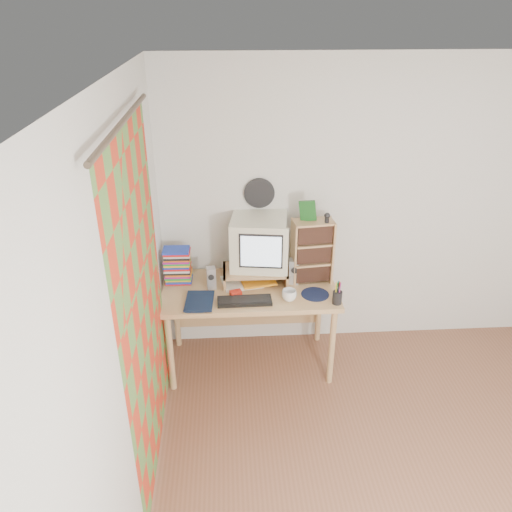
{
  "coord_description": "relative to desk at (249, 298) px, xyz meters",
  "views": [
    {
      "loc": [
        -1.19,
        -2.08,
        2.82
      ],
      "look_at": [
        -0.98,
        1.33,
        1.07
      ],
      "focal_mm": 35.0,
      "sensor_mm": 36.0,
      "label": 1
    }
  ],
  "objects": [
    {
      "name": "mug",
      "position": [
        0.3,
        -0.26,
        0.18
      ],
      "size": [
        0.13,
        0.13,
        0.09
      ],
      "primitive_type": "imported",
      "rotation": [
        0.0,
        0.0,
        -0.16
      ],
      "color": "white",
      "rests_on": "desk"
    },
    {
      "name": "game_box",
      "position": [
        0.46,
        0.06,
        0.75
      ],
      "size": [
        0.13,
        0.06,
        0.16
      ],
      "primitive_type": "cube",
      "rotation": [
        0.0,
        0.0,
        -0.29
      ],
      "color": "#18551D",
      "rests_on": "cd_rack"
    },
    {
      "name": "left_wall",
      "position": [
        -0.72,
        -1.44,
        0.63
      ],
      "size": [
        0.0,
        3.5,
        3.5
      ],
      "primitive_type": "plane",
      "rotation": [
        1.57,
        0.0,
        1.57
      ],
      "color": "silver",
      "rests_on": "floor"
    },
    {
      "name": "cd_rack",
      "position": [
        0.51,
        0.04,
        0.4
      ],
      "size": [
        0.33,
        0.2,
        0.53
      ],
      "primitive_type": "cube",
      "rotation": [
        0.0,
        0.0,
        0.11
      ],
      "color": "tan",
      "rests_on": "desk"
    },
    {
      "name": "speaker_right",
      "position": [
        0.36,
        0.01,
        0.24
      ],
      "size": [
        0.09,
        0.09,
        0.21
      ],
      "primitive_type": "cube",
      "rotation": [
        0.0,
        0.0,
        -0.11
      ],
      "color": "#A2A2A6",
      "rests_on": "desk"
    },
    {
      "name": "curtain",
      "position": [
        -0.68,
        -0.96,
        0.53
      ],
      "size": [
        0.0,
        2.2,
        2.2
      ],
      "primitive_type": "plane",
      "rotation": [
        1.57,
        0.0,
        1.57
      ],
      "color": "red",
      "rests_on": "left_wall"
    },
    {
      "name": "pen_cup",
      "position": [
        0.66,
        -0.33,
        0.21
      ],
      "size": [
        0.09,
        0.09,
        0.14
      ],
      "primitive_type": null,
      "rotation": [
        0.0,
        0.0,
        0.34
      ],
      "color": "black",
      "rests_on": "desk"
    },
    {
      "name": "mousepad",
      "position": [
        0.51,
        -0.19,
        0.14
      ],
      "size": [
        0.25,
        0.25,
        0.0
      ],
      "primitive_type": "cylinder",
      "rotation": [
        0.0,
        0.0,
        0.15
      ],
      "color": "#0F1A34",
      "rests_on": "desk"
    },
    {
      "name": "monitor_riser",
      "position": [
        0.05,
        0.04,
        0.23
      ],
      "size": [
        0.52,
        0.3,
        0.12
      ],
      "color": "tan",
      "rests_on": "desk"
    },
    {
      "name": "speaker_left",
      "position": [
        -0.31,
        -0.04,
        0.23
      ],
      "size": [
        0.08,
        0.08,
        0.18
      ],
      "primitive_type": "cube",
      "rotation": [
        0.0,
        0.0,
        0.13
      ],
      "color": "#A2A2A6",
      "rests_on": "desk"
    },
    {
      "name": "diary",
      "position": [
        -0.5,
        -0.25,
        0.16
      ],
      "size": [
        0.27,
        0.21,
        0.05
      ],
      "primitive_type": "imported",
      "rotation": [
        0.0,
        0.0,
        -0.06
      ],
      "color": "#0F1C37",
      "rests_on": "desk"
    },
    {
      "name": "keyboard",
      "position": [
        -0.05,
        -0.28,
        0.15
      ],
      "size": [
        0.42,
        0.15,
        0.03
      ],
      "primitive_type": "cube",
      "rotation": [
        0.0,
        0.0,
        0.02
      ],
      "color": "black",
      "rests_on": "desk"
    },
    {
      "name": "desk",
      "position": [
        0.0,
        0.0,
        0.0
      ],
      "size": [
        1.4,
        0.7,
        0.75
      ],
      "color": "tan",
      "rests_on": "floor"
    },
    {
      "name": "papers",
      "position": [
        -0.01,
        0.01,
        0.16
      ],
      "size": [
        0.35,
        0.28,
        0.04
      ],
      "primitive_type": null,
      "rotation": [
        0.0,
        0.0,
        0.19
      ],
      "color": "white",
      "rests_on": "desk"
    },
    {
      "name": "dvd_stack",
      "position": [
        -0.58,
        0.08,
        0.28
      ],
      "size": [
        0.21,
        0.15,
        0.3
      ],
      "primitive_type": null,
      "rotation": [
        0.0,
        0.0,
        -0.02
      ],
      "color": "brown",
      "rests_on": "desk"
    },
    {
      "name": "wall_disc",
      "position": [
        0.1,
        0.29,
        0.81
      ],
      "size": [
        0.25,
        0.02,
        0.25
      ],
      "primitive_type": "cylinder",
      "rotation": [
        1.57,
        0.0,
        0.0
      ],
      "color": "black",
      "rests_on": "back_wall"
    },
    {
      "name": "crt_monitor",
      "position": [
        0.09,
        0.09,
        0.46
      ],
      "size": [
        0.49,
        0.49,
        0.41
      ],
      "primitive_type": "cube",
      "rotation": [
        0.0,
        0.0,
        -0.14
      ],
      "color": "beige",
      "rests_on": "monitor_riser"
    },
    {
      "name": "red_box",
      "position": [
        -0.11,
        -0.18,
        0.16
      ],
      "size": [
        0.1,
        0.08,
        0.04
      ],
      "primitive_type": "cube",
      "rotation": [
        0.0,
        0.0,
        0.31
      ],
      "color": "#B22113",
      "rests_on": "desk"
    },
    {
      "name": "webcam",
      "position": [
        0.61,
        0.0,
        0.71
      ],
      "size": [
        0.05,
        0.05,
        0.08
      ],
      "primitive_type": null,
      "rotation": [
        0.0,
        0.0,
        -0.01
      ],
      "color": "black",
      "rests_on": "cd_rack"
    },
    {
      "name": "back_wall",
      "position": [
        1.03,
        0.31,
        0.63
      ],
      "size": [
        3.5,
        0.0,
        3.5
      ],
      "primitive_type": "plane",
      "rotation": [
        1.57,
        0.0,
        0.0
      ],
      "color": "silver",
      "rests_on": "floor"
    },
    {
      "name": "floor",
      "position": [
        1.03,
        -1.44,
        -0.62
      ],
      "size": [
        3.5,
        3.5,
        0.0
      ],
      "primitive_type": "plane",
      "color": "brown",
      "rests_on": "ground"
    }
  ]
}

